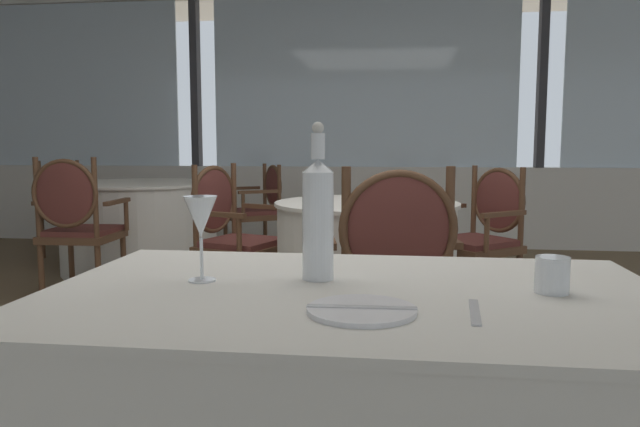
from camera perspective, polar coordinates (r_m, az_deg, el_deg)
The scene contains 16 objects.
ground_plane at distance 2.83m, azimuth -0.88°, elevation -15.86°, with size 15.05×15.05×0.00m, color #756047.
window_wall_far at distance 6.46m, azimuth 4.03°, elevation 7.14°, with size 11.57×0.14×2.90m.
side_plate at distance 1.15m, azimuth 3.98°, elevation -9.16°, with size 0.21×0.21×0.01m, color white.
butter_knife at distance 1.15m, azimuth 3.98°, elevation -8.91°, with size 0.21×0.02×0.00m, color silver.
dinner_fork at distance 1.18m, azimuth 14.51°, elevation -9.05°, with size 0.17×0.02×0.00m, color silver.
water_bottle at distance 1.40m, azimuth -0.19°, elevation -0.20°, with size 0.07×0.07×0.37m.
wine_glass at distance 1.41m, azimuth -11.29°, elevation -0.51°, with size 0.08×0.08×0.20m.
water_tumbler at distance 1.38m, azimuth 21.23°, elevation -5.46°, with size 0.07×0.07×0.08m, color white.
background_table_0 at distance 5.41m, azimuth -16.74°, elevation -1.16°, with size 1.35×1.35×0.76m.
dining_chair_0_0 at distance 5.65m, azimuth -5.72°, elevation 0.89°, with size 0.63×0.65×0.90m.
dining_chair_0_1 at distance 6.30m, azimuth -22.94°, elevation 1.12°, with size 0.62×0.65×0.93m.
dining_chair_0_2 at distance 4.39m, azimuth -22.26°, elevation -0.45°, with size 0.55×0.48×1.00m.
background_table_1 at distance 3.42m, azimuth 4.41°, elevation -5.27°, with size 1.03×1.03×0.76m.
dining_chair_1_0 at distance 4.02m, azimuth 15.34°, elevation -1.33°, with size 0.65×0.66×0.94m.
dining_chair_1_1 at distance 3.86m, azimuth -8.57°, elevation -1.34°, with size 0.59×0.63×0.96m.
dining_chair_1_2 at distance 2.46m, azimuth 6.94°, elevation -5.30°, with size 0.59×0.53×1.00m.
Camera 1 is at (0.38, -2.59, 1.08)m, focal length 33.63 mm.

